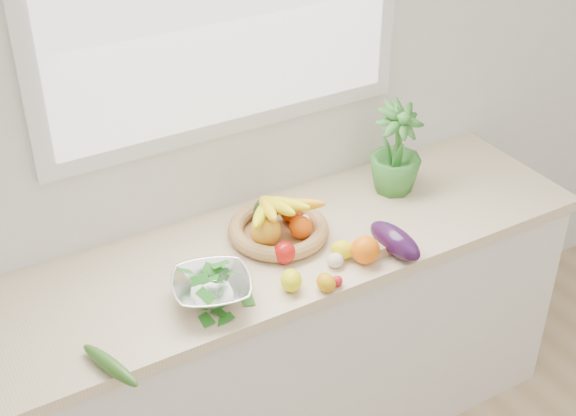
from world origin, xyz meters
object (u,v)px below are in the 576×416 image
potted_herb (396,149)px  eggplant (395,241)px  apple (285,253)px  colander_with_spinach (212,284)px  fruit_basket (278,224)px  cucumber (110,365)px

potted_herb → eggplant: bearing=-126.1°
apple → colander_with_spinach: size_ratio=0.24×
potted_herb → fruit_basket: bearing=-174.3°
eggplant → potted_herb: bearing=53.9°
potted_herb → colander_with_spinach: size_ratio=1.12×
apple → colander_with_spinach: (-0.29, -0.06, 0.03)m
eggplant → cucumber: eggplant is taller
eggplant → fruit_basket: size_ratio=0.65×
apple → potted_herb: 0.61m
apple → colander_with_spinach: 0.29m
apple → colander_with_spinach: bearing=-168.6°
apple → fruit_basket: size_ratio=0.21×
potted_herb → fruit_basket: 0.54m
apple → fruit_basket: (0.05, 0.13, 0.01)m
cucumber → potted_herb: 1.29m
fruit_basket → cucumber: bearing=-155.5°
fruit_basket → colander_with_spinach: 0.39m
colander_with_spinach → potted_herb: bearing=15.8°
eggplant → colander_with_spinach: colander_with_spinach is taller
eggplant → cucumber: bearing=-177.0°
fruit_basket → eggplant: bearing=-43.2°
apple → eggplant: 0.36m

